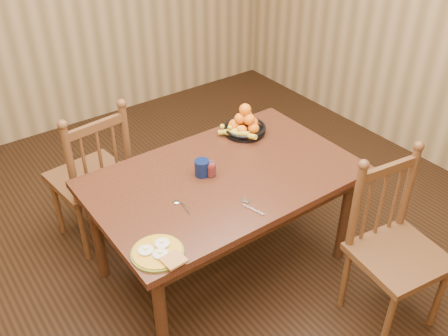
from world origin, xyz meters
TOP-DOWN VIEW (x-y plane):
  - room at (0.00, 0.00)m, footprint 4.52×5.02m
  - dining_table at (0.00, 0.00)m, footprint 1.60×1.00m
  - chair_far at (-0.55, 0.76)m, footprint 0.53×0.51m
  - chair_near at (0.56, -0.88)m, footprint 0.53×0.51m
  - breakfast_plate at (-0.66, -0.36)m, footprint 0.26×0.29m
  - fork at (-0.06, -0.34)m, footprint 0.05×0.18m
  - spoon at (-0.37, -0.09)m, footprint 0.04×0.16m
  - coffee_mug at (-0.10, 0.08)m, footprint 0.13×0.09m
  - juice_glass at (-0.07, 0.04)m, footprint 0.06×0.06m
  - fruit_bowl at (0.40, 0.32)m, footprint 0.32×0.32m

SIDE VIEW (x-z plane):
  - chair_near at x=0.56m, z-range -0.01..1.03m
  - chair_far at x=-0.55m, z-range -0.01..1.06m
  - dining_table at x=0.00m, z-range 0.29..1.04m
  - fork at x=-0.06m, z-range 0.75..0.76m
  - spoon at x=-0.37m, z-range 0.75..0.76m
  - breakfast_plate at x=-0.66m, z-range 0.74..0.78m
  - juice_glass at x=-0.07m, z-range 0.75..0.84m
  - coffee_mug at x=-0.10m, z-range 0.75..0.85m
  - fruit_bowl at x=0.40m, z-range 0.70..0.93m
  - room at x=0.00m, z-range -0.01..2.71m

